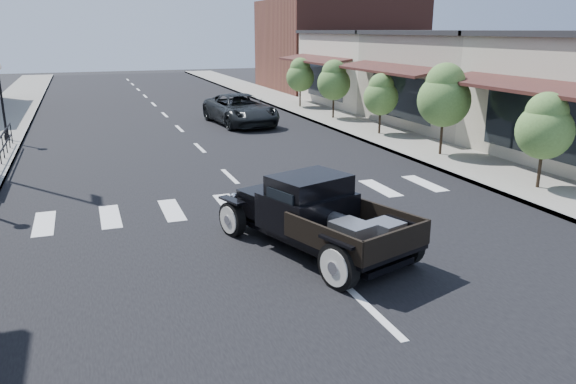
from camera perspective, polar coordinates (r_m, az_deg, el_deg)
name	(u,v)px	position (r m, az deg, el deg)	size (l,w,h in m)	color
ground	(309,252)	(12.49, 2.16, -6.12)	(120.00, 120.00, 0.00)	black
road	(187,136)	(26.48, -10.25, 5.64)	(14.00, 80.00, 0.02)	black
road_markings	(210,158)	(21.67, -7.89, 3.40)	(12.00, 60.00, 0.06)	silver
sidewalk_right	(352,124)	(29.12, 6.54, 6.86)	(3.00, 80.00, 0.15)	gray
storefront_mid	(486,80)	(30.72, 19.52, 10.63)	(10.00, 9.00, 4.50)	#A9A08D
storefront_far	(395,69)	(38.09, 10.83, 12.15)	(10.00, 9.00, 4.50)	beige
far_building_right	(338,45)	(47.11, 5.07, 14.61)	(11.00, 10.00, 7.00)	brown
lamp_post_c	(2,100)	(27.03, -27.07, 8.31)	(0.36, 0.36, 3.41)	black
small_tree_a	(543,142)	(18.28, 24.48, 4.61)	(1.65, 1.65, 2.75)	#496E32
small_tree_b	(443,111)	(22.04, 15.49, 7.94)	(1.98, 1.98, 3.30)	#496E32
small_tree_c	(380,105)	(26.06, 9.37, 8.74)	(1.57, 1.57, 2.61)	#496E32
small_tree_d	(334,90)	(30.56, 4.66, 10.28)	(1.77, 1.77, 2.95)	#496E32
small_tree_e	(300,83)	(35.08, 1.24, 11.00)	(1.71, 1.71, 2.85)	#496E32
hotrod_pickup	(316,214)	(12.28, 2.83, -2.23)	(2.32, 4.98, 1.73)	black
second_car	(240,110)	(29.24, -4.88, 8.32)	(2.55, 5.53, 1.54)	black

